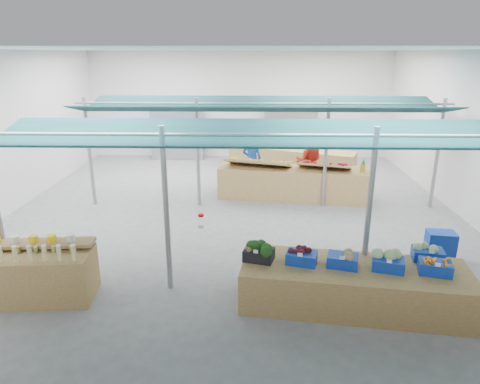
{
  "coord_description": "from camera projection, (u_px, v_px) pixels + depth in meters",
  "views": [
    {
      "loc": [
        0.48,
        -10.92,
        4.14
      ],
      "look_at": [
        0.22,
        -1.6,
        1.08
      ],
      "focal_mm": 32.0,
      "sensor_mm": 36.0,
      "label": 1
    }
  ],
  "objects": [
    {
      "name": "hall",
      "position": [
        235.0,
        107.0,
        12.22
      ],
      "size": [
        13.0,
        13.0,
        13.0
      ],
      "color": "silver",
      "rests_on": "ground"
    },
    {
      "name": "back_shelving_right",
      "position": [
        290.0,
        135.0,
        17.01
      ],
      "size": [
        2.0,
        0.5,
        2.0
      ],
      "primitive_type": "cube",
      "color": "#B23F33",
      "rests_on": "floor"
    },
    {
      "name": "floor",
      "position": [
        234.0,
        211.0,
        11.68
      ],
      "size": [
        13.0,
        13.0,
        0.0
      ],
      "primitive_type": "plane",
      "color": "slate",
      "rests_on": "ground"
    },
    {
      "name": "far_counter",
      "position": [
        291.0,
        160.0,
        15.53
      ],
      "size": [
        4.58,
        2.54,
        0.82
      ],
      "primitive_type": "cube",
      "rotation": [
        0.0,
        0.0,
        -0.38
      ],
      "color": "brown",
      "rests_on": "floor"
    },
    {
      "name": "crate_extra",
      "position": [
        428.0,
        252.0,
        7.33
      ],
      "size": [
        0.55,
        0.44,
        0.32
      ],
      "rotation": [
        0.0,
        0.0,
        -0.17
      ],
      "color": "#0F34A8",
      "rests_on": "veg_counter"
    },
    {
      "name": "apple_heap_red",
      "position": [
        324.0,
        164.0,
        12.17
      ],
      "size": [
        1.63,
        1.08,
        0.27
      ],
      "rotation": [
        0.0,
        0.0,
        -0.27
      ],
      "color": "#997247",
      "rests_on": "fruit_counter"
    },
    {
      "name": "awnings",
      "position": [
        265.0,
        119.0,
        9.13
      ],
      "size": [
        9.5,
        7.08,
        0.3
      ],
      "color": "#0B2D30",
      "rests_on": "pole_grid"
    },
    {
      "name": "vendor_right",
      "position": [
        309.0,
        161.0,
        13.5
      ],
      "size": [
        0.92,
        0.76,
        1.73
      ],
      "primitive_type": "imported",
      "rotation": [
        0.0,
        0.0,
        3.0
      ],
      "color": "#AA2515",
      "rests_on": "floor"
    },
    {
      "name": "apple_heap_yellow",
      "position": [
        258.0,
        162.0,
        12.47
      ],
      "size": [
        2.02,
        1.19,
        0.27
      ],
      "rotation": [
        0.0,
        0.0,
        -0.27
      ],
      "color": "#997247",
      "rests_on": "fruit_counter"
    },
    {
      "name": "fruit_counter",
      "position": [
        292.0,
        183.0,
        12.6
      ],
      "size": [
        4.42,
        1.61,
        0.93
      ],
      "primitive_type": "cube",
      "rotation": [
        0.0,
        0.0,
        -0.14
      ],
      "color": "brown",
      "rests_on": "floor"
    },
    {
      "name": "crate_broccoli",
      "position": [
        259.0,
        251.0,
        7.32
      ],
      "size": [
        0.57,
        0.47,
        0.35
      ],
      "rotation": [
        0.0,
        0.0,
        -0.27
      ],
      "color": "black",
      "rests_on": "veg_counter"
    },
    {
      "name": "pole_grid",
      "position": [
        264.0,
        163.0,
        9.43
      ],
      "size": [
        10.0,
        4.6,
        3.0
      ],
      "color": "gray",
      "rests_on": "floor"
    },
    {
      "name": "crate_carrots",
      "position": [
        435.0,
        267.0,
        6.9
      ],
      "size": [
        0.57,
        0.47,
        0.29
      ],
      "rotation": [
        0.0,
        0.0,
        -0.27
      ],
      "color": "#0F34A8",
      "rests_on": "veg_counter"
    },
    {
      "name": "crate_stack",
      "position": [
        440.0,
        247.0,
        8.77
      ],
      "size": [
        0.59,
        0.45,
        0.66
      ],
      "primitive_type": "cube",
      "rotation": [
        0.0,
        0.0,
        -0.11
      ],
      "color": "#0F34A8",
      "rests_on": "floor"
    },
    {
      "name": "crate_celeriac",
      "position": [
        343.0,
        258.0,
        7.11
      ],
      "size": [
        0.57,
        0.47,
        0.31
      ],
      "rotation": [
        0.0,
        0.0,
        -0.27
      ],
      "color": "#0F34A8",
      "rests_on": "veg_counter"
    },
    {
      "name": "crate_beets",
      "position": [
        302.0,
        256.0,
        7.22
      ],
      "size": [
        0.57,
        0.47,
        0.29
      ],
      "rotation": [
        0.0,
        0.0,
        -0.27
      ],
      "color": "#0F34A8",
      "rests_on": "veg_counter"
    },
    {
      "name": "pole_ribbon",
      "position": [
        201.0,
        216.0,
        8.36
      ],
      "size": [
        0.12,
        0.12,
        0.28
      ],
      "color": "red",
      "rests_on": "pole_grid"
    },
    {
      "name": "veg_counter",
      "position": [
        353.0,
        286.0,
        7.24
      ],
      "size": [
        3.89,
        1.74,
        0.73
      ],
      "primitive_type": "cube",
      "rotation": [
        0.0,
        0.0,
        -0.13
      ],
      "color": "brown",
      "rests_on": "floor"
    },
    {
      "name": "sparrow",
      "position": [
        248.0,
        249.0,
        7.2
      ],
      "size": [
        0.12,
        0.09,
        0.11
      ],
      "rotation": [
        0.0,
        0.0,
        -0.27
      ],
      "color": "brown",
      "rests_on": "crate_broccoli"
    },
    {
      "name": "crate_cabbage",
      "position": [
        388.0,
        261.0,
        6.99
      ],
      "size": [
        0.57,
        0.47,
        0.35
      ],
      "rotation": [
        0.0,
        0.0,
        -0.27
      ],
      "color": "#0F34A8",
      "rests_on": "veg_counter"
    },
    {
      "name": "back_shelving_left",
      "position": [
        178.0,
        134.0,
        17.13
      ],
      "size": [
        2.0,
        0.5,
        2.0
      ],
      "primitive_type": "cube",
      "color": "#B23F33",
      "rests_on": "floor"
    },
    {
      "name": "pineapple",
      "position": [
        363.0,
        165.0,
        12.0
      ],
      "size": [
        0.14,
        0.14,
        0.39
      ],
      "rotation": [
        0.0,
        0.0,
        -0.27
      ],
      "color": "#8C6019",
      "rests_on": "fruit_counter"
    },
    {
      "name": "bottle_shelf",
      "position": [
        37.0,
        273.0,
        7.46
      ],
      "size": [
        1.99,
        1.3,
        1.14
      ],
      "rotation": [
        0.0,
        0.0,
        0.09
      ],
      "color": "brown",
      "rests_on": "floor"
    },
    {
      "name": "vendor_left",
      "position": [
        252.0,
        161.0,
        13.55
      ],
      "size": [
        0.68,
        0.5,
        1.73
      ],
      "primitive_type": "imported",
      "rotation": [
        0.0,
        0.0,
        3.0
      ],
      "color": "#1B49AF",
      "rests_on": "floor"
    }
  ]
}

